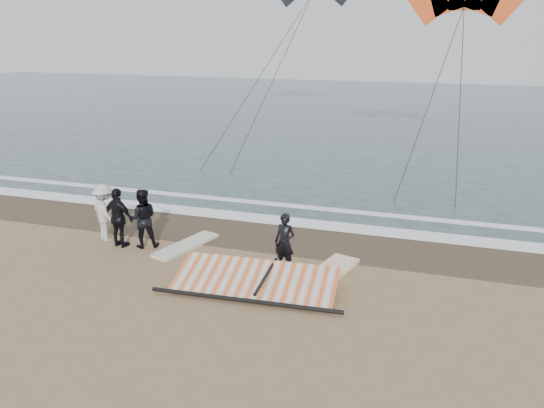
{
  "coord_description": "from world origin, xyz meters",
  "views": [
    {
      "loc": [
        4.6,
        -10.7,
        6.31
      ],
      "look_at": [
        0.3,
        3.0,
        1.6
      ],
      "focal_mm": 35.0,
      "sensor_mm": 36.0,
      "label": 1
    }
  ],
  "objects_px": {
    "board_white": "(325,275)",
    "board_cream": "(186,245)",
    "sail_rig": "(254,280)",
    "man_main": "(285,242)"
  },
  "relations": [
    {
      "from": "board_cream",
      "to": "board_white",
      "type": "bearing_deg",
      "value": 6.98
    },
    {
      "from": "board_cream",
      "to": "sail_rig",
      "type": "bearing_deg",
      "value": -16.7
    },
    {
      "from": "board_cream",
      "to": "man_main",
      "type": "bearing_deg",
      "value": 6.01
    },
    {
      "from": "board_white",
      "to": "board_cream",
      "type": "bearing_deg",
      "value": -173.9
    },
    {
      "from": "board_cream",
      "to": "sail_rig",
      "type": "relative_size",
      "value": 0.49
    },
    {
      "from": "board_white",
      "to": "sail_rig",
      "type": "relative_size",
      "value": 0.58
    },
    {
      "from": "board_white",
      "to": "sail_rig",
      "type": "distance_m",
      "value": 1.98
    },
    {
      "from": "man_main",
      "to": "sail_rig",
      "type": "relative_size",
      "value": 0.34
    },
    {
      "from": "board_white",
      "to": "board_cream",
      "type": "xyz_separation_m",
      "value": [
        -4.5,
        0.79,
        -0.01
      ]
    },
    {
      "from": "man_main",
      "to": "board_white",
      "type": "height_order",
      "value": "man_main"
    }
  ]
}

